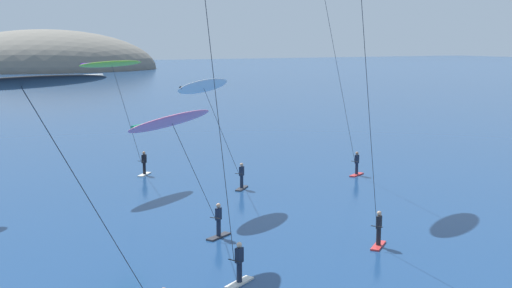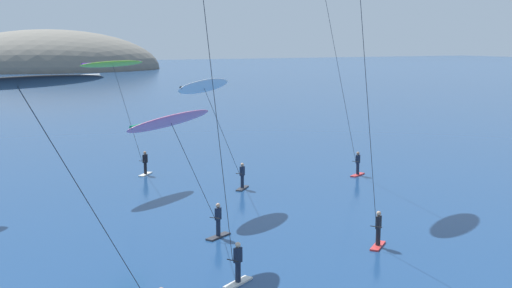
# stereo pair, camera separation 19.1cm
# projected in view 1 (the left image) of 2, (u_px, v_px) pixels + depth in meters

# --- Properties ---
(headland_island) EXTENTS (109.46, 55.88, 26.42)m
(headland_island) POSITION_uv_depth(u_px,v_px,m) (8.00, 70.00, 209.64)
(headland_island) COLOR slate
(headland_island) RESTS_ON ground
(kitesurfer_white) EXTENTS (6.60, 4.78, 7.44)m
(kitesurfer_white) POSITION_uv_depth(u_px,v_px,m) (207.00, 95.00, 37.19)
(kitesurfer_white) COLOR #2D2D33
(kitesurfer_white) RESTS_ON ground
(kitesurfer_black) EXTENTS (7.55, 4.06, 8.73)m
(kitesurfer_black) POSITION_uv_depth(u_px,v_px,m) (39.00, 113.00, 16.27)
(kitesurfer_black) COLOR red
(kitesurfer_black) RESTS_ON ground
(kitesurfer_pink) EXTENTS (6.80, 5.43, 6.68)m
(kitesurfer_pink) POSITION_uv_depth(u_px,v_px,m) (175.00, 129.00, 26.96)
(kitesurfer_pink) COLOR #2D2D33
(kitesurfer_pink) RESTS_ON ground
(kitesurfer_lime) EXTENTS (5.97, 4.37, 8.29)m
(kitesurfer_lime) POSITION_uv_depth(u_px,v_px,m) (115.00, 73.00, 42.32)
(kitesurfer_lime) COLOR silver
(kitesurfer_lime) RESTS_ON ground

